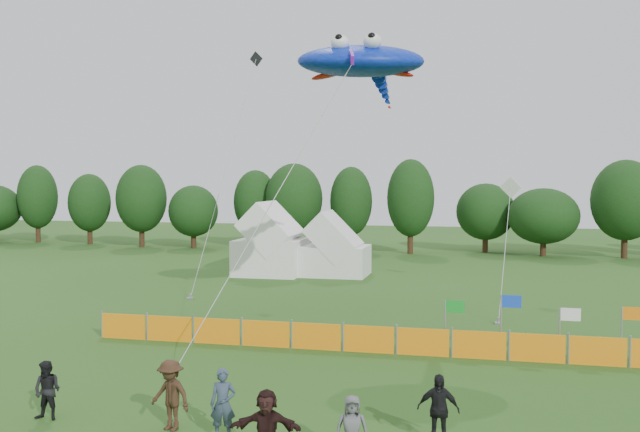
% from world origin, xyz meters
% --- Properties ---
extents(ground, '(160.00, 160.00, 0.00)m').
position_xyz_m(ground, '(0.00, 0.00, 0.00)').
color(ground, '#234C16').
rests_on(ground, ground).
extents(treeline, '(104.57, 8.78, 8.36)m').
position_xyz_m(treeline, '(1.61, 44.93, 4.18)').
color(treeline, '#382314').
rests_on(treeline, ground).
extents(tent_left, '(4.43, 4.43, 3.91)m').
position_xyz_m(tent_left, '(-8.70, 28.48, 1.97)').
color(tent_left, white).
rests_on(tent_left, ground).
extents(tent_right, '(4.60, 3.68, 3.24)m').
position_xyz_m(tent_right, '(-4.50, 29.02, 1.64)').
color(tent_right, white).
rests_on(tent_right, ground).
extents(barrier_fence, '(21.90, 0.06, 1.00)m').
position_xyz_m(barrier_fence, '(1.23, 8.61, 0.50)').
color(barrier_fence, orange).
rests_on(barrier_fence, ground).
extents(flag_row, '(6.73, 0.55, 2.26)m').
position_xyz_m(flag_row, '(7.16, 8.96, 1.40)').
color(flag_row, gray).
rests_on(flag_row, ground).
extents(spectator_a, '(0.71, 0.53, 1.76)m').
position_xyz_m(spectator_a, '(-0.83, -0.90, 0.88)').
color(spectator_a, '#303D50').
rests_on(spectator_a, ground).
extents(spectator_b, '(0.77, 0.61, 1.58)m').
position_xyz_m(spectator_b, '(-5.92, -0.66, 0.79)').
color(spectator_b, black).
rests_on(spectator_b, ground).
extents(spectator_c, '(1.32, 0.97, 1.82)m').
position_xyz_m(spectator_c, '(-2.38, -0.61, 0.91)').
color(spectator_c, '#362215').
rests_on(spectator_c, ground).
extents(spectator_d, '(1.02, 0.43, 1.74)m').
position_xyz_m(spectator_d, '(4.38, -0.07, 0.87)').
color(spectator_d, black).
rests_on(spectator_d, ground).
extents(spectator_e, '(0.85, 0.66, 1.56)m').
position_xyz_m(spectator_e, '(2.55, -1.64, 0.78)').
color(spectator_e, '#535459').
rests_on(spectator_e, ground).
extents(spectator_f, '(1.66, 0.69, 1.74)m').
position_xyz_m(spectator_f, '(0.72, -2.25, 0.87)').
color(spectator_f, black).
rests_on(spectator_f, ground).
extents(stingray_kite, '(7.95, 15.45, 12.24)m').
position_xyz_m(stingray_kite, '(0.34, 12.40, 11.27)').
color(stingray_kite, '#0F2FD4').
rests_on(stingray_kite, ground).
extents(small_kite_white, '(1.45, 9.14, 6.58)m').
position_xyz_m(small_kite_white, '(6.50, 21.31, 4.28)').
color(small_kite_white, white).
rests_on(small_kite_white, ground).
extents(small_kite_dark, '(1.86, 7.89, 14.41)m').
position_xyz_m(small_kite_dark, '(-9.24, 22.60, 8.44)').
color(small_kite_dark, black).
rests_on(small_kite_dark, ground).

